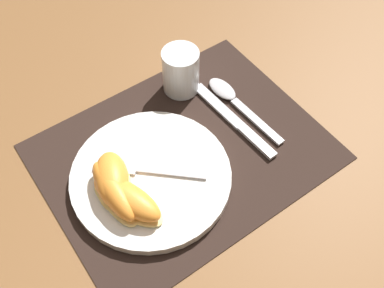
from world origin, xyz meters
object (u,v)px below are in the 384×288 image
(citrus_wedge_2, at_px, (127,199))
(spoon, at_px, (231,97))
(plate, at_px, (151,177))
(citrus_wedge_1, at_px, (114,191))
(knife, at_px, (235,121))
(fork, at_px, (141,169))
(citrus_wedge_0, at_px, (112,179))
(juice_glass, at_px, (181,73))

(citrus_wedge_2, bearing_deg, spoon, 17.72)
(plate, height_order, citrus_wedge_1, citrus_wedge_1)
(knife, relative_size, fork, 1.39)
(citrus_wedge_1, bearing_deg, citrus_wedge_0, 68.77)
(knife, xyz_separation_m, citrus_wedge_1, (-0.25, -0.02, 0.03))
(citrus_wedge_0, xyz_separation_m, citrus_wedge_1, (-0.01, -0.02, -0.00))
(knife, distance_m, spoon, 0.06)
(fork, bearing_deg, citrus_wedge_1, -161.54)
(knife, height_order, citrus_wedge_0, citrus_wedge_0)
(spoon, relative_size, fork, 1.28)
(plate, height_order, fork, fork)
(citrus_wedge_1, bearing_deg, citrus_wedge_2, -65.12)
(citrus_wedge_0, height_order, citrus_wedge_1, citrus_wedge_0)
(fork, distance_m, citrus_wedge_2, 0.07)
(plate, relative_size, citrus_wedge_0, 2.27)
(citrus_wedge_1, xyz_separation_m, citrus_wedge_2, (0.01, -0.02, -0.00))
(citrus_wedge_2, bearing_deg, knife, 9.08)
(plate, height_order, juice_glass, juice_glass)
(fork, bearing_deg, knife, -0.79)
(juice_glass, relative_size, spoon, 0.46)
(citrus_wedge_1, bearing_deg, fork, 18.46)
(plate, xyz_separation_m, spoon, (0.21, 0.06, -0.00))
(juice_glass, xyz_separation_m, citrus_wedge_2, (-0.21, -0.16, -0.01))
(juice_glass, xyz_separation_m, knife, (0.03, -0.12, -0.03))
(plate, height_order, spoon, plate)
(knife, height_order, citrus_wedge_2, citrus_wedge_2)
(spoon, height_order, citrus_wedge_2, citrus_wedge_2)
(juice_glass, distance_m, citrus_wedge_1, 0.26)
(knife, bearing_deg, juice_glass, 103.68)
(juice_glass, relative_size, knife, 0.42)
(juice_glass, bearing_deg, plate, -138.23)
(knife, bearing_deg, plate, -175.91)
(plate, bearing_deg, fork, 114.53)
(knife, bearing_deg, citrus_wedge_0, 179.02)
(spoon, relative_size, citrus_wedge_1, 1.52)
(spoon, distance_m, fork, 0.22)
(spoon, xyz_separation_m, citrus_wedge_0, (-0.27, -0.04, 0.03))
(plate, distance_m, knife, 0.18)
(plate, xyz_separation_m, knife, (0.18, 0.01, -0.01))
(juice_glass, distance_m, fork, 0.20)
(spoon, bearing_deg, plate, -164.08)
(citrus_wedge_1, relative_size, citrus_wedge_2, 0.91)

